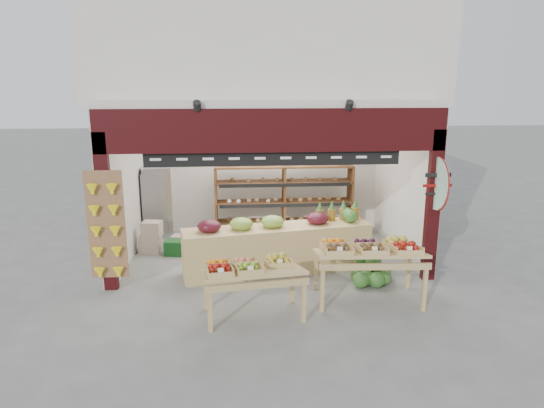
{
  "coord_description": "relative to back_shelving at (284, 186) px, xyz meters",
  "views": [
    {
      "loc": [
        -0.65,
        -8.87,
        3.38
      ],
      "look_at": [
        0.04,
        -0.2,
        1.21
      ],
      "focal_mm": 32.0,
      "sensor_mm": 36.0,
      "label": 1
    }
  ],
  "objects": [
    {
      "name": "shop_structure",
      "position": [
        -0.46,
        -0.01,
        2.75
      ],
      "size": [
        6.36,
        5.12,
        5.4
      ],
      "color": "beige",
      "rests_on": "ground"
    },
    {
      "name": "ground",
      "position": [
        -0.46,
        -1.62,
        -1.17
      ],
      "size": [
        60.0,
        60.0,
        0.0
      ],
      "primitive_type": "plane",
      "color": "slate",
      "rests_on": "ground"
    },
    {
      "name": "back_shelving",
      "position": [
        0.0,
        0.0,
        0.0
      ],
      "size": [
        3.07,
        0.5,
        1.89
      ],
      "color": "brown",
      "rests_on": "ground"
    },
    {
      "name": "mid_counter",
      "position": [
        -0.34,
        -2.11,
        -0.7
      ],
      "size": [
        3.5,
        1.25,
        1.08
      ],
      "color": "#D7B46E",
      "rests_on": "ground"
    },
    {
      "name": "banana_board",
      "position": [
        -3.19,
        -2.8,
        -0.05
      ],
      "size": [
        0.6,
        0.15,
        1.8
      ],
      "color": "#906641",
      "rests_on": "ground"
    },
    {
      "name": "cardboard_stack",
      "position": [
        -2.59,
        -0.87,
        -0.93
      ],
      "size": [
        1.02,
        0.74,
        0.65
      ],
      "color": "beige",
      "rests_on": "ground"
    },
    {
      "name": "display_table_left",
      "position": [
        -0.95,
        -3.83,
        -0.44
      ],
      "size": [
        1.57,
        1.0,
        0.96
      ],
      "color": "#D7B46E",
      "rests_on": "ground"
    },
    {
      "name": "display_table_right",
      "position": [
        0.99,
        -3.44,
        -0.33
      ],
      "size": [
        1.73,
        1.03,
        1.06
      ],
      "color": "#D7B46E",
      "rests_on": "ground"
    },
    {
      "name": "gift_sign",
      "position": [
        2.29,
        -2.77,
        0.58
      ],
      "size": [
        0.04,
        0.93,
        0.92
      ],
      "color": "#B5E4C8",
      "rests_on": "ground"
    },
    {
      "name": "refrigerator",
      "position": [
        -2.86,
        0.27,
        -0.37
      ],
      "size": [
        0.75,
        0.75,
        1.59
      ],
      "primitive_type": "cube",
      "rotation": [
        0.0,
        0.0,
        0.24
      ],
      "color": "#B1B3B8",
      "rests_on": "ground"
    },
    {
      "name": "watermelon_pile",
      "position": [
        1.23,
        -2.77,
        -0.98
      ],
      "size": [
        0.75,
        0.7,
        0.53
      ],
      "color": "#1F4F1A",
      "rests_on": "ground"
    }
  ]
}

